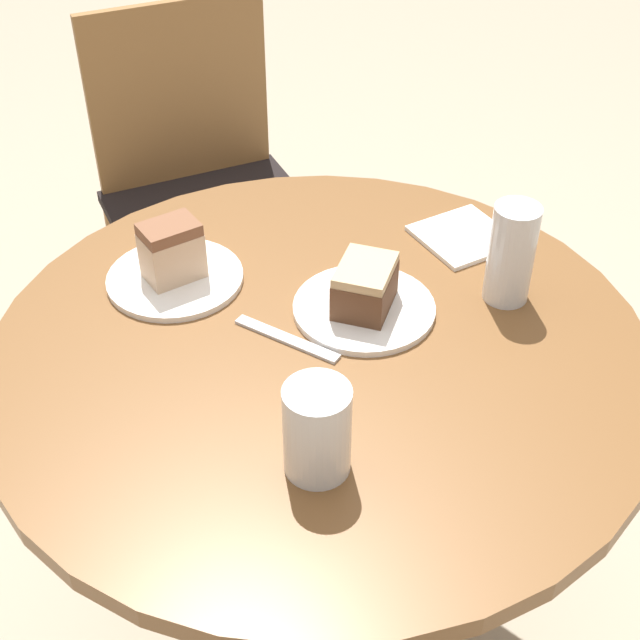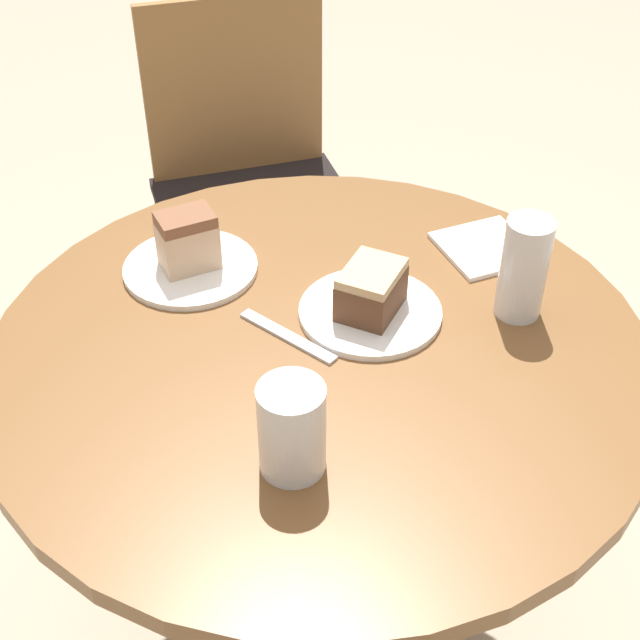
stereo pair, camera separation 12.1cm
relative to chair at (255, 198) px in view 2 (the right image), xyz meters
name	(u,v)px [view 2 (the right image)]	position (x,y,z in m)	size (l,w,h in m)	color
ground_plane	(320,632)	(-0.05, -0.82, -0.47)	(8.00, 8.00, 0.00)	tan
table	(320,438)	(-0.05, -0.82, 0.06)	(0.92, 0.92, 0.72)	brown
chair	(255,198)	(0.00, 0.00, 0.00)	(0.46, 0.50, 0.87)	olive
plate_near	(370,312)	(0.04, -0.77, 0.26)	(0.21, 0.21, 0.01)	white
plate_far	(191,268)	(-0.20, -0.60, 0.26)	(0.21, 0.21, 0.01)	white
cake_slice_near	(371,290)	(0.04, -0.77, 0.30)	(0.12, 0.12, 0.07)	brown
cake_slice_far	(188,241)	(-0.20, -0.60, 0.31)	(0.09, 0.08, 0.09)	beige
glass_lemonade	(292,433)	(-0.13, -1.03, 0.31)	(0.08, 0.08, 0.12)	silver
glass_water	(522,273)	(0.24, -0.81, 0.32)	(0.07, 0.07, 0.15)	silver
napkin_stack	(485,247)	(0.26, -0.66, 0.26)	(0.15, 0.15, 0.01)	white
fork	(288,336)	(-0.09, -0.80, 0.25)	(0.11, 0.14, 0.00)	silver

